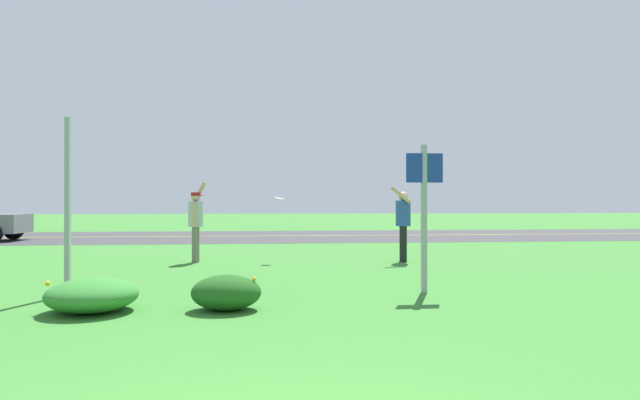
% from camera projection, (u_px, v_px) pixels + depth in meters
% --- Properties ---
extents(ground_plane, '(120.00, 120.00, 0.00)m').
position_uv_depth(ground_plane, '(263.00, 263.00, 13.14)').
color(ground_plane, '#387A2D').
extents(highway_strip, '(120.00, 8.80, 0.01)m').
position_uv_depth(highway_strip, '(260.00, 236.00, 23.73)').
color(highway_strip, '#38383A').
rests_on(highway_strip, ground).
extents(highway_center_stripe, '(120.00, 0.16, 0.00)m').
position_uv_depth(highway_center_stripe, '(260.00, 236.00, 23.73)').
color(highway_center_stripe, yellow).
rests_on(highway_center_stripe, ground).
extents(daylily_clump_front_center, '(1.12, 1.22, 0.41)m').
position_uv_depth(daylily_clump_front_center, '(92.00, 295.00, 7.28)').
color(daylily_clump_front_center, '#337F2D').
rests_on(daylily_clump_front_center, ground).
extents(daylily_clump_mid_left, '(0.88, 0.80, 0.44)m').
position_uv_depth(daylily_clump_mid_left, '(226.00, 292.00, 7.39)').
color(daylily_clump_mid_left, '#1E5619').
rests_on(daylily_clump_mid_left, ground).
extents(sign_post_near_path, '(0.07, 0.10, 2.61)m').
position_uv_depth(sign_post_near_path, '(68.00, 206.00, 8.58)').
color(sign_post_near_path, '#93969B').
rests_on(sign_post_near_path, ground).
extents(sign_post_by_roadside, '(0.56, 0.10, 2.23)m').
position_uv_depth(sign_post_by_roadside, '(424.00, 202.00, 8.82)').
color(sign_post_by_roadside, '#93969B').
rests_on(sign_post_by_roadside, ground).
extents(person_thrower_red_cap_gray_shirt, '(0.40, 0.50, 1.85)m').
position_uv_depth(person_thrower_red_cap_gray_shirt, '(196.00, 219.00, 13.32)').
color(person_thrower_red_cap_gray_shirt, '#B2B2B7').
rests_on(person_thrower_red_cap_gray_shirt, ground).
extents(person_catcher_blue_shirt, '(0.52, 0.50, 1.74)m').
position_uv_depth(person_catcher_blue_shirt, '(403.00, 220.00, 13.45)').
color(person_catcher_blue_shirt, '#2D4C9E').
rests_on(person_catcher_blue_shirt, ground).
extents(frisbee_white, '(0.24, 0.23, 0.09)m').
position_uv_depth(frisbee_white, '(279.00, 199.00, 13.58)').
color(frisbee_white, white).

